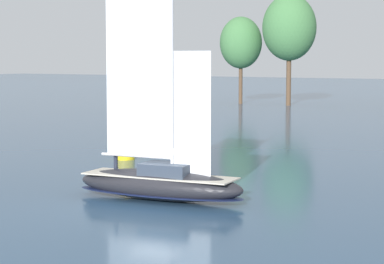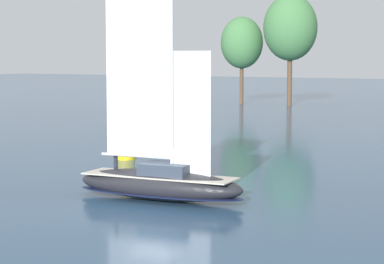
{
  "view_description": "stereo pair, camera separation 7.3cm",
  "coord_description": "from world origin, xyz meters",
  "px_view_note": "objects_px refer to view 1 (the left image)",
  "views": [
    {
      "loc": [
        19.36,
        -29.19,
        6.75
      ],
      "look_at": [
        0.0,
        3.0,
        2.98
      ],
      "focal_mm": 70.0,
      "sensor_mm": 36.0,
      "label": 1
    },
    {
      "loc": [
        19.42,
        -29.15,
        6.75
      ],
      "look_at": [
        0.0,
        3.0,
        2.98
      ],
      "focal_mm": 70.0,
      "sensor_mm": 36.0,
      "label": 2
    }
  ],
  "objects_px": {
    "sailboat_main": "(160,180)",
    "channel_buoy": "(125,146)",
    "tree_shore_center": "(241,43)",
    "tree_shore_left": "(289,28)"
  },
  "relations": [
    {
      "from": "sailboat_main",
      "to": "channel_buoy",
      "type": "distance_m",
      "value": 14.4
    },
    {
      "from": "sailboat_main",
      "to": "channel_buoy",
      "type": "bearing_deg",
      "value": 132.61
    },
    {
      "from": "sailboat_main",
      "to": "tree_shore_center",
      "type": "bearing_deg",
      "value": 114.37
    },
    {
      "from": "sailboat_main",
      "to": "channel_buoy",
      "type": "xyz_separation_m",
      "value": [
        -9.75,
        10.6,
        -0.06
      ]
    },
    {
      "from": "tree_shore_center",
      "to": "channel_buoy",
      "type": "height_order",
      "value": "tree_shore_center"
    },
    {
      "from": "tree_shore_center",
      "to": "sailboat_main",
      "type": "bearing_deg",
      "value": -65.63
    },
    {
      "from": "tree_shore_left",
      "to": "tree_shore_center",
      "type": "distance_m",
      "value": 8.09
    },
    {
      "from": "tree_shore_left",
      "to": "tree_shore_center",
      "type": "height_order",
      "value": "tree_shore_left"
    },
    {
      "from": "tree_shore_left",
      "to": "channel_buoy",
      "type": "xyz_separation_m",
      "value": [
        13.09,
        -56.48,
        -9.86
      ]
    },
    {
      "from": "tree_shore_center",
      "to": "sailboat_main",
      "type": "relative_size",
      "value": 1.06
    }
  ]
}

